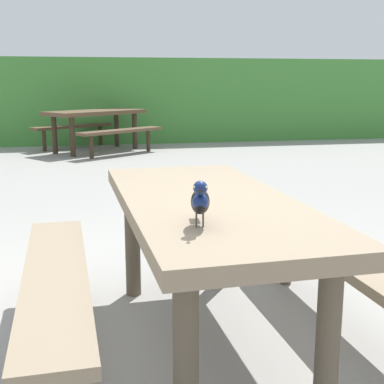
# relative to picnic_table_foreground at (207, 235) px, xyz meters

# --- Properties ---
(ground_plane) EXTENTS (60.00, 60.00, 0.00)m
(ground_plane) POSITION_rel_picnic_table_foreground_xyz_m (-0.13, 0.01, -0.56)
(ground_plane) COLOR gray
(hedge_wall) EXTENTS (28.00, 2.13, 1.71)m
(hedge_wall) POSITION_rel_picnic_table_foreground_xyz_m (-0.13, 9.43, 0.30)
(hedge_wall) COLOR #428438
(hedge_wall) RESTS_ON ground
(picnic_table_foreground) EXTENTS (1.74, 1.83, 0.74)m
(picnic_table_foreground) POSITION_rel_picnic_table_foreground_xyz_m (0.00, 0.00, 0.00)
(picnic_table_foreground) COLOR #84725B
(picnic_table_foreground) RESTS_ON ground
(bird_grackle) EXTENTS (0.10, 0.28, 0.18)m
(bird_grackle) POSITION_rel_picnic_table_foreground_xyz_m (-0.14, -0.49, 0.29)
(bird_grackle) COLOR black
(bird_grackle) RESTS_ON picnic_table_foreground
(picnic_table_mid_left) EXTENTS (2.37, 2.37, 0.74)m
(picnic_table_mid_left) POSITION_rel_picnic_table_foreground_xyz_m (-0.34, 7.42, 0.00)
(picnic_table_mid_left) COLOR brown
(picnic_table_mid_left) RESTS_ON ground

